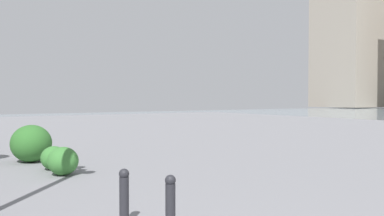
{
  "coord_description": "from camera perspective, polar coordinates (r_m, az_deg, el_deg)",
  "views": [
    {
      "loc": [
        -1.08,
        1.15,
        1.6
      ],
      "look_at": [
        8.97,
        -5.41,
        1.3
      ],
      "focal_mm": 36.19,
      "sensor_mm": 36.0,
      "label": 1
    }
  ],
  "objects": [
    {
      "name": "shrub_low",
      "position": [
        8.55,
        -18.48,
        -7.42
      ],
      "size": [
        0.69,
        0.62,
        0.59
      ],
      "color": "#387533",
      "rests_on": "ground"
    },
    {
      "name": "bollard_near",
      "position": [
        4.7,
        -3.2,
        -13.76
      ],
      "size": [
        0.13,
        0.13,
        0.7
      ],
      "color": "#232328",
      "rests_on": "ground"
    },
    {
      "name": "shrub_round",
      "position": [
        10.56,
        -22.61,
        -4.84
      ],
      "size": [
        1.1,
        0.99,
        0.93
      ],
      "color": "#2D6628",
      "rests_on": "ground"
    },
    {
      "name": "shrub_wide",
      "position": [
        9.26,
        -19.7,
        -6.94
      ],
      "size": [
        0.62,
        0.56,
        0.53
      ],
      "color": "#387533",
      "rests_on": "ground"
    },
    {
      "name": "bollard_mid",
      "position": [
        5.04,
        -9.97,
        -12.62
      ],
      "size": [
        0.13,
        0.13,
        0.72
      ],
      "color": "#232328",
      "rests_on": "ground"
    },
    {
      "name": "building_highrise",
      "position": [
        80.07,
        22.04,
        8.56
      ],
      "size": [
        10.2,
        10.31,
        23.41
      ],
      "color": "#9E9384",
      "rests_on": "ground"
    }
  ]
}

